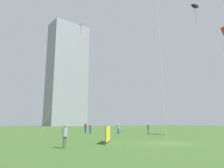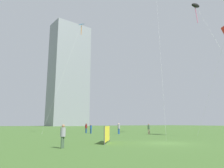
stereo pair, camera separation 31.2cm
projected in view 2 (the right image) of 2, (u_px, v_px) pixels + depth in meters
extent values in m
plane|color=#3D6028|center=(166.00, 143.00, 18.89)|extent=(280.00, 280.00, 0.00)
cylinder|color=#1E478C|center=(90.00, 131.00, 36.95)|extent=(0.15, 0.15, 0.79)
cylinder|color=#1E478C|center=(91.00, 131.00, 36.87)|extent=(0.15, 0.15, 0.79)
cylinder|color=#1E478C|center=(91.00, 127.00, 37.04)|extent=(0.36, 0.36, 0.62)
sphere|color=#997051|center=(91.00, 125.00, 37.12)|extent=(0.21, 0.21, 0.21)
cylinder|color=#1E478C|center=(118.00, 131.00, 34.90)|extent=(0.17, 0.17, 0.88)
cylinder|color=#1E478C|center=(119.00, 131.00, 35.04)|extent=(0.17, 0.17, 0.88)
cylinder|color=gray|center=(119.00, 127.00, 35.11)|extent=(0.41, 0.41, 0.70)
sphere|color=beige|center=(119.00, 124.00, 35.20)|extent=(0.24, 0.24, 0.24)
cylinder|color=tan|center=(148.00, 132.00, 34.35)|extent=(0.15, 0.15, 0.82)
cylinder|color=tan|center=(149.00, 132.00, 34.34)|extent=(0.15, 0.15, 0.82)
cylinder|color=#3F593F|center=(149.00, 127.00, 34.48)|extent=(0.38, 0.38, 0.65)
sphere|color=#997051|center=(149.00, 125.00, 34.56)|extent=(0.22, 0.22, 0.22)
cylinder|color=#3F593F|center=(63.00, 142.00, 15.19)|extent=(0.16, 0.16, 0.83)
cylinder|color=#3F593F|center=(62.00, 143.00, 15.04)|extent=(0.16, 0.16, 0.83)
cylinder|color=gray|center=(63.00, 132.00, 15.26)|extent=(0.38, 0.38, 0.66)
sphere|color=#997051|center=(63.00, 126.00, 15.34)|extent=(0.23, 0.23, 0.23)
cylinder|color=#1E478C|center=(86.00, 131.00, 39.08)|extent=(0.16, 0.16, 0.87)
cylinder|color=#1E478C|center=(86.00, 131.00, 39.20)|extent=(0.16, 0.16, 0.87)
cylinder|color=maroon|center=(86.00, 126.00, 39.29)|extent=(0.40, 0.40, 0.69)
sphere|color=brown|center=(86.00, 124.00, 39.37)|extent=(0.24, 0.24, 0.24)
cylinder|color=silver|center=(63.00, 74.00, 37.60)|extent=(6.29, 0.32, 21.04)
pyramid|color=blue|center=(81.00, 24.00, 40.92)|extent=(1.71, 1.60, 0.78)
cylinder|color=orange|center=(81.00, 30.00, 40.70)|extent=(0.21, 0.38, 1.80)
cylinder|color=silver|center=(159.00, 26.00, 27.81)|extent=(4.10, 5.24, 29.34)
cylinder|color=silver|center=(212.00, 85.00, 29.38)|extent=(1.07, 5.35, 14.24)
ellipsoid|color=black|center=(196.00, 5.00, 36.86)|extent=(4.32, 2.30, 2.20)
cylinder|color=#E5598C|center=(196.00, 15.00, 36.51)|extent=(0.21, 0.47, 3.11)
cube|color=gray|center=(69.00, 74.00, 145.86)|extent=(27.97, 18.76, 71.70)
cylinder|color=#4C4C4C|center=(104.00, 135.00, 17.51)|extent=(0.08, 0.08, 1.58)
cylinder|color=#4C4C4C|center=(109.00, 133.00, 20.89)|extent=(0.08, 0.08, 1.58)
cube|color=yellow|center=(107.00, 134.00, 19.21)|extent=(2.04, 2.84, 1.38)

